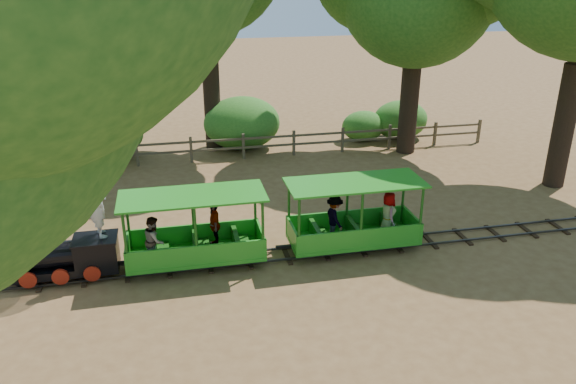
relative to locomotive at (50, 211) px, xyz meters
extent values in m
plane|color=olive|center=(6.57, -0.08, -1.79)|extent=(90.00, 90.00, 0.00)
cube|color=#3F3D3A|center=(6.57, -0.38, -1.71)|extent=(22.00, 0.05, 0.05)
cube|color=#3F3D3A|center=(6.57, 0.22, -1.71)|extent=(22.00, 0.05, 0.05)
cube|color=#382314|center=(6.57, -0.08, -1.76)|extent=(0.12, 1.00, 0.05)
cube|color=#382314|center=(1.57, -0.08, -1.76)|extent=(0.12, 1.00, 0.05)
cube|color=#382314|center=(11.57, -0.08, -1.76)|extent=(0.12, 1.00, 0.05)
cube|color=black|center=(0.19, -0.08, -1.49)|extent=(2.40, 0.76, 0.20)
cylinder|color=black|center=(-0.20, -0.08, -1.09)|extent=(1.53, 0.61, 0.61)
cylinder|color=black|center=(-0.79, -0.08, -0.54)|extent=(0.17, 0.17, 0.48)
sphere|color=orange|center=(-0.14, -0.08, -0.76)|extent=(0.28, 0.28, 0.28)
cylinder|color=orange|center=(-0.41, -0.08, -0.74)|extent=(0.11, 0.11, 0.11)
cube|color=black|center=(0.90, -0.08, -1.09)|extent=(0.98, 0.76, 0.60)
cube|color=black|center=(0.90, -0.08, -0.77)|extent=(1.04, 0.83, 0.04)
cone|color=black|center=(-1.12, -0.08, -1.51)|extent=(0.49, 0.70, 0.70)
cylinder|color=orange|center=(-0.99, -0.08, -0.98)|extent=(0.11, 0.15, 0.15)
cylinder|color=#9A1D0E|center=(-0.63, -0.47, -1.49)|extent=(0.39, 0.07, 0.39)
cylinder|color=#9A1D0E|center=(-0.63, 0.32, -1.49)|extent=(0.39, 0.07, 0.39)
cylinder|color=#9A1D0E|center=(0.08, -0.47, -1.49)|extent=(0.39, 0.07, 0.39)
cylinder|color=#9A1D0E|center=(0.08, 0.32, -1.49)|extent=(0.39, 0.07, 0.39)
cylinder|color=#9A1D0E|center=(0.79, -0.47, -1.49)|extent=(0.39, 0.07, 0.39)
cylinder|color=#9A1D0E|center=(0.79, 0.32, -1.49)|extent=(0.39, 0.07, 0.39)
sphere|color=white|center=(-0.69, -0.03, 0.08)|extent=(0.98, 0.98, 0.98)
sphere|color=white|center=(-0.25, 0.02, 0.46)|extent=(1.31, 1.31, 1.31)
sphere|color=white|center=(0.51, 0.07, 0.79)|extent=(1.09, 1.09, 1.09)
imported|color=silver|center=(1.05, 0.04, 0.09)|extent=(0.57, 0.70, 1.67)
cube|color=#268F1F|center=(3.25, -0.08, -1.47)|extent=(3.37, 1.29, 0.10)
cube|color=#195513|center=(3.25, -0.08, -1.59)|extent=(3.03, 0.50, 0.14)
cube|color=#268F1F|center=(3.25, -0.68, -1.17)|extent=(3.37, 0.06, 0.50)
cube|color=#268F1F|center=(3.25, 0.53, -1.17)|extent=(3.37, 0.06, 0.50)
cube|color=#268F1F|center=(3.25, -0.08, 0.11)|extent=(3.51, 1.44, 0.05)
cylinder|color=#195513|center=(1.64, -0.66, -0.68)|extent=(0.07, 0.07, 1.58)
cylinder|color=#195513|center=(1.64, 0.51, -0.68)|extent=(0.07, 0.07, 1.58)
cylinder|color=#195513|center=(4.85, -0.66, -0.68)|extent=(0.07, 0.07, 1.58)
cylinder|color=#195513|center=(4.85, 0.51, -0.68)|extent=(0.07, 0.07, 1.58)
cube|color=#195513|center=(2.24, -0.08, -1.22)|extent=(0.12, 1.09, 0.40)
cube|color=#195513|center=(3.25, -0.08, -1.22)|extent=(0.12, 1.09, 0.40)
cube|color=#195513|center=(4.26, -0.08, -1.22)|extent=(0.12, 1.09, 0.40)
cylinder|color=black|center=(2.17, -0.41, -1.55)|extent=(0.28, 0.06, 0.28)
cylinder|color=black|center=(2.17, 0.26, -1.55)|extent=(0.28, 0.06, 0.28)
cylinder|color=black|center=(4.33, -0.41, -1.55)|extent=(0.28, 0.06, 0.28)
cylinder|color=black|center=(4.33, 0.26, -1.55)|extent=(0.28, 0.06, 0.28)
imported|color=gray|center=(2.28, -0.39, -0.82)|extent=(0.51, 0.62, 1.21)
imported|color=gray|center=(3.76, 0.20, -0.82)|extent=(0.30, 0.70, 1.20)
cube|color=#268F1F|center=(7.35, -0.08, -1.47)|extent=(3.37, 1.29, 0.10)
cube|color=#195513|center=(7.35, -0.08, -1.59)|extent=(3.03, 0.50, 0.14)
cube|color=#268F1F|center=(7.35, -0.68, -1.17)|extent=(3.37, 0.06, 0.50)
cube|color=#268F1F|center=(7.35, 0.53, -1.17)|extent=(3.37, 0.06, 0.50)
cube|color=#268F1F|center=(7.35, -0.08, 0.11)|extent=(3.51, 1.44, 0.05)
cylinder|color=#195513|center=(5.75, -0.66, -0.68)|extent=(0.07, 0.07, 1.58)
cylinder|color=#195513|center=(5.75, 0.51, -0.68)|extent=(0.07, 0.07, 1.58)
cylinder|color=#195513|center=(8.96, -0.66, -0.68)|extent=(0.07, 0.07, 1.58)
cylinder|color=#195513|center=(8.96, 0.51, -0.68)|extent=(0.07, 0.07, 1.58)
cube|color=#195513|center=(6.34, -0.08, -1.22)|extent=(0.12, 1.09, 0.40)
cube|color=#195513|center=(7.35, -0.08, -1.22)|extent=(0.12, 1.09, 0.40)
cube|color=#195513|center=(8.36, -0.08, -1.22)|extent=(0.12, 1.09, 0.40)
cylinder|color=black|center=(6.27, -0.41, -1.55)|extent=(0.28, 0.06, 0.28)
cylinder|color=black|center=(6.27, 0.26, -1.55)|extent=(0.28, 0.06, 0.28)
cylinder|color=black|center=(8.43, -0.41, -1.55)|extent=(0.28, 0.06, 0.28)
cylinder|color=black|center=(8.43, 0.26, -1.55)|extent=(0.28, 0.06, 0.28)
imported|color=gray|center=(6.85, -0.02, -0.83)|extent=(0.53, 0.81, 1.19)
imported|color=gray|center=(8.25, -0.20, -0.81)|extent=(0.43, 0.62, 1.23)
cylinder|color=#2D2116|center=(-1.93, 5.92, 0.16)|extent=(0.70, 0.70, 3.89)
cylinder|color=#2D2116|center=(4.57, 9.42, 0.27)|extent=(0.66, 0.66, 4.13)
cylinder|color=#2D2116|center=(4.57, 9.42, 3.52)|extent=(0.50, 0.50, 2.36)
cylinder|color=#2D2116|center=(12.07, 7.42, -0.07)|extent=(0.72, 0.72, 3.44)
cylinder|color=#2D2116|center=(12.07, 7.42, 2.63)|extent=(0.54, 0.54, 1.96)
cylinder|color=#2D2116|center=(15.57, 2.92, 0.27)|extent=(0.68, 0.68, 4.12)
cube|color=brown|center=(-2.43, 7.92, -1.29)|extent=(0.10, 0.10, 1.00)
cube|color=brown|center=(-0.43, 7.92, -1.29)|extent=(0.10, 0.10, 1.00)
cube|color=brown|center=(1.57, 7.92, -1.29)|extent=(0.10, 0.10, 1.00)
cube|color=brown|center=(3.57, 7.92, -1.29)|extent=(0.10, 0.10, 1.00)
cube|color=brown|center=(5.57, 7.92, -1.29)|extent=(0.10, 0.10, 1.00)
cube|color=brown|center=(7.57, 7.92, -1.29)|extent=(0.10, 0.10, 1.00)
cube|color=brown|center=(9.57, 7.92, -1.29)|extent=(0.10, 0.10, 1.00)
cube|color=brown|center=(11.57, 7.92, -1.29)|extent=(0.10, 0.10, 1.00)
cube|color=brown|center=(13.57, 7.92, -1.29)|extent=(0.10, 0.10, 1.00)
cube|color=brown|center=(15.57, 7.92, -1.29)|extent=(0.10, 0.10, 1.00)
cube|color=brown|center=(6.57, 7.92, -0.99)|extent=(18.00, 0.06, 0.08)
cube|color=brown|center=(6.57, 7.92, -1.34)|extent=(18.00, 0.06, 0.08)
ellipsoid|color=#2D6B1E|center=(0.52, 9.22, -0.89)|extent=(2.60, 2.00, 1.80)
ellipsoid|color=#2D6B1E|center=(5.71, 9.22, -0.72)|extent=(3.09, 2.38, 2.14)
ellipsoid|color=#2D6B1E|center=(10.89, 9.22, -1.15)|extent=(1.85, 1.42, 1.28)
ellipsoid|color=#2D6B1E|center=(12.55, 9.22, -0.97)|extent=(2.38, 1.83, 1.65)
camera|label=1|loc=(2.87, -12.68, 5.31)|focal=35.00mm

